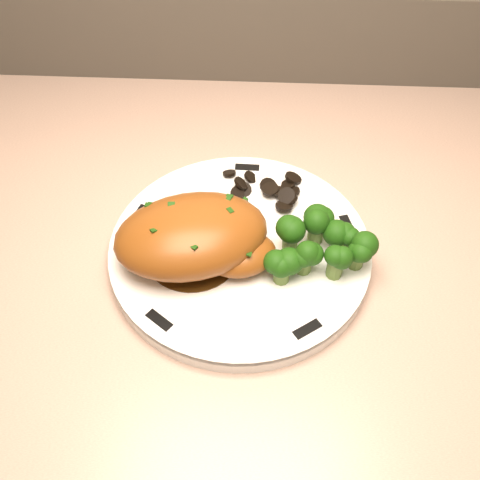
{
  "coord_description": "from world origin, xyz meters",
  "views": [
    {
      "loc": [
        -0.27,
        1.3,
        1.4
      ],
      "look_at": [
        -0.29,
        1.68,
        0.95
      ],
      "focal_mm": 45.0,
      "sensor_mm": 36.0,
      "label": 1
    }
  ],
  "objects_px": {
    "counter": "(341,443)",
    "chicken_breast": "(197,238)",
    "plate": "(240,252)",
    "broccoli_florets": "(319,248)"
  },
  "relations": [
    {
      "from": "plate",
      "to": "broccoli_florets",
      "type": "distance_m",
      "value": 0.08
    },
    {
      "from": "plate",
      "to": "counter",
      "type": "bearing_deg",
      "value": -2.73
    },
    {
      "from": "chicken_breast",
      "to": "broccoli_florets",
      "type": "bearing_deg",
      "value": -16.12
    },
    {
      "from": "broccoli_florets",
      "to": "plate",
      "type": "bearing_deg",
      "value": 168.84
    },
    {
      "from": "counter",
      "to": "broccoli_florets",
      "type": "distance_m",
      "value": 0.5
    },
    {
      "from": "counter",
      "to": "chicken_breast",
      "type": "height_order",
      "value": "counter"
    },
    {
      "from": "counter",
      "to": "broccoli_florets",
      "type": "bearing_deg",
      "value": -175.24
    },
    {
      "from": "plate",
      "to": "chicken_breast",
      "type": "xyz_separation_m",
      "value": [
        -0.04,
        -0.01,
        0.04
      ]
    },
    {
      "from": "chicken_breast",
      "to": "broccoli_florets",
      "type": "distance_m",
      "value": 0.12
    },
    {
      "from": "counter",
      "to": "chicken_breast",
      "type": "relative_size",
      "value": 12.4
    }
  ]
}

